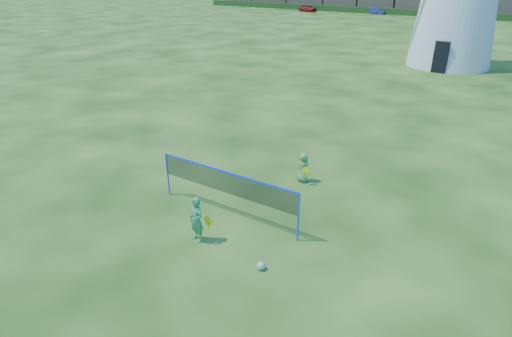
{
  "coord_description": "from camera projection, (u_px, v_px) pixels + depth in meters",
  "views": [
    {
      "loc": [
        6.67,
        -9.4,
        7.11
      ],
      "look_at": [
        0.2,
        0.5,
        1.5
      ],
      "focal_mm": 29.75,
      "sensor_mm": 36.0,
      "label": 1
    }
  ],
  "objects": [
    {
      "name": "car_left",
      "position": [
        308.0,
        8.0,
        75.55
      ],
      "size": [
        3.77,
        2.19,
        1.2
      ],
      "primitive_type": "imported",
      "rotation": [
        0.0,
        0.0,
        1.34
      ],
      "color": "maroon",
      "rests_on": "ground"
    },
    {
      "name": "badminton_net",
      "position": [
        227.0,
        183.0,
        12.98
      ],
      "size": [
        5.05,
        0.05,
        1.55
      ],
      "color": "blue",
      "rests_on": "ground"
    },
    {
      "name": "ground",
      "position": [
        242.0,
        215.0,
        13.45
      ],
      "size": [
        220.0,
        220.0,
        0.0
      ],
      "primitive_type": "plane",
      "color": "black",
      "rests_on": "ground"
    },
    {
      "name": "player_girl",
      "position": [
        197.0,
        220.0,
        11.93
      ],
      "size": [
        0.71,
        0.45,
        1.38
      ],
      "rotation": [
        0.0,
        0.0,
        -0.27
      ],
      "color": "#388C4F",
      "rests_on": "ground"
    },
    {
      "name": "car_right",
      "position": [
        377.0,
        10.0,
        71.99
      ],
      "size": [
        3.5,
        1.87,
        1.09
      ],
      "primitive_type": "imported",
      "rotation": [
        0.0,
        0.0,
        1.34
      ],
      "color": "navy",
      "rests_on": "ground"
    },
    {
      "name": "hedge",
      "position": [
        354.0,
        10.0,
        74.04
      ],
      "size": [
        62.0,
        0.8,
        1.0
      ],
      "primitive_type": "cube",
      "color": "#193814",
      "rests_on": "ground"
    },
    {
      "name": "player_boy",
      "position": [
        303.0,
        168.0,
        15.38
      ],
      "size": [
        0.67,
        0.5,
        1.1
      ],
      "rotation": [
        0.0,
        0.0,
        2.82
      ],
      "color": "#4C9B4B",
      "rests_on": "ground"
    },
    {
      "name": "play_ball",
      "position": [
        261.0,
        266.0,
        11.0
      ],
      "size": [
        0.22,
        0.22,
        0.22
      ],
      "primitive_type": "sphere",
      "color": "green",
      "rests_on": "ground"
    }
  ]
}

